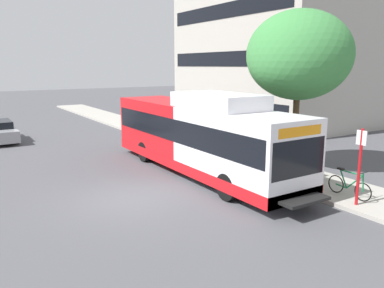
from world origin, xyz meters
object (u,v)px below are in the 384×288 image
(bicycle_parked, at_px, (349,185))
(street_tree_near_stop, at_px, (299,55))
(bus_stop_sign_pole, at_px, (360,161))
(transit_bus, at_px, (199,136))

(bicycle_parked, relative_size, street_tree_near_stop, 0.25)
(bus_stop_sign_pole, bearing_deg, transit_bus, 107.41)
(street_tree_near_stop, bearing_deg, transit_bus, 153.94)
(transit_bus, xyz_separation_m, street_tree_near_stop, (3.92, -1.92, 3.47))
(transit_bus, height_order, street_tree_near_stop, street_tree_near_stop)
(transit_bus, xyz_separation_m, bicycle_parked, (2.52, -5.86, -1.14))
(transit_bus, relative_size, bus_stop_sign_pole, 4.71)
(bicycle_parked, xyz_separation_m, street_tree_near_stop, (1.40, 3.94, 4.62))
(bus_stop_sign_pole, distance_m, bicycle_parked, 1.35)
(bus_stop_sign_pole, relative_size, bicycle_parked, 1.48)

